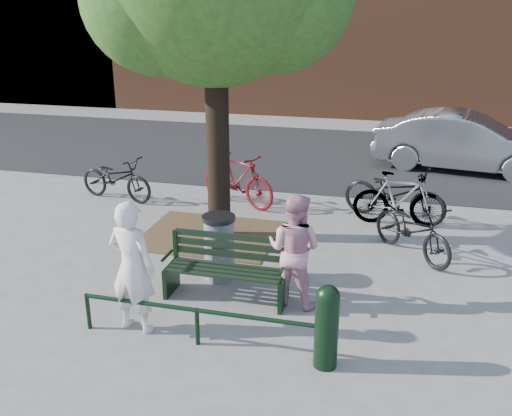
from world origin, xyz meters
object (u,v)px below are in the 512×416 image
(person_left, at_px, (132,267))
(person_right, at_px, (294,250))
(litter_bin, at_px, (219,247))
(parked_car, at_px, (465,142))
(bicycle_c, at_px, (394,193))
(park_bench, at_px, (227,266))
(bollard, at_px, (327,324))

(person_left, bearing_deg, person_right, -139.03)
(litter_bin, height_order, parked_car, parked_car)
(person_left, relative_size, litter_bin, 1.71)
(person_left, height_order, bicycle_c, person_left)
(person_left, bearing_deg, bicycle_c, -114.27)
(parked_car, bearing_deg, park_bench, 163.24)
(park_bench, bearing_deg, litter_bin, 118.75)
(park_bench, relative_size, litter_bin, 1.68)
(bicycle_c, xyz_separation_m, parked_car, (1.62, 4.04, 0.20))
(bollard, relative_size, parked_car, 0.24)
(park_bench, xyz_separation_m, bicycle_c, (2.22, 3.82, 0.06))
(person_left, relative_size, bollard, 1.69)
(park_bench, distance_m, bollard, 2.08)
(person_right, relative_size, bollard, 1.55)
(person_right, distance_m, bollard, 1.56)
(litter_bin, bearing_deg, person_left, -110.41)
(bicycle_c, bearing_deg, park_bench, 167.94)
(bicycle_c, bearing_deg, parked_car, -3.68)
(person_left, height_order, bollard, person_left)
(parked_car, bearing_deg, person_right, 168.92)
(person_left, bearing_deg, parked_car, -109.82)
(person_left, distance_m, person_right, 2.21)
(bicycle_c, bearing_deg, bollard, -168.76)
(person_left, xyz_separation_m, bicycle_c, (3.12, 4.95, -0.35))
(bollard, distance_m, litter_bin, 2.64)
(park_bench, xyz_separation_m, bollard, (1.60, -1.33, 0.08))
(park_bench, xyz_separation_m, litter_bin, (-0.29, 0.52, 0.04))
(person_left, bearing_deg, litter_bin, -102.41)
(person_right, relative_size, bicycle_c, 0.80)
(bollard, bearing_deg, litter_bin, 135.61)
(person_right, height_order, litter_bin, person_right)
(person_left, distance_m, litter_bin, 1.80)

